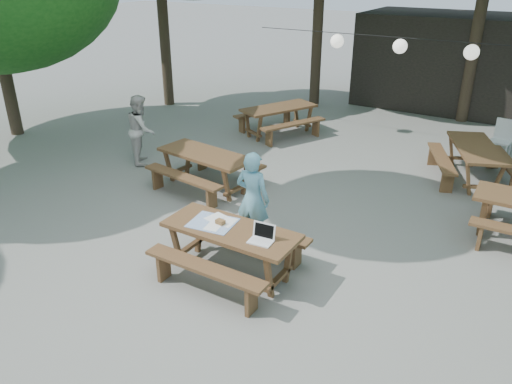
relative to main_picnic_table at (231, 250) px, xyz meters
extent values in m
plane|color=slate|center=(0.37, 0.98, -0.39)|extent=(80.00, 80.00, 0.00)
cube|color=black|center=(0.87, 11.48, 1.01)|extent=(6.00, 3.00, 2.80)
cube|color=#4C311B|center=(0.00, 0.00, 0.33)|extent=(2.00, 0.80, 0.06)
cube|color=#4C311B|center=(0.00, -0.65, 0.06)|extent=(1.90, 0.28, 0.05)
cube|color=#4C311B|center=(0.00, 0.65, 0.06)|extent=(1.90, 0.28, 0.05)
cube|color=#4C311B|center=(0.00, 0.00, -0.04)|extent=(1.70, 0.70, 0.69)
cube|color=#4C311B|center=(-2.16, 2.30, 0.33)|extent=(2.08, 1.04, 0.06)
cube|color=#4C311B|center=(-2.24, 1.66, 0.06)|extent=(1.92, 0.51, 0.05)
cube|color=#4C311B|center=(-2.08, 2.95, 0.06)|extent=(1.92, 0.51, 0.05)
cube|color=#4C311B|center=(-2.16, 2.30, -0.04)|extent=(1.77, 0.90, 0.69)
cube|color=#4C311B|center=(-2.59, 6.11, 0.33)|extent=(1.59, 2.15, 0.06)
cube|color=#4C311B|center=(-2.00, 5.82, 0.06)|extent=(1.08, 1.83, 0.05)
cube|color=#4C311B|center=(-3.18, 6.39, 0.06)|extent=(1.08, 1.83, 0.05)
cube|color=#4C311B|center=(-2.59, 6.11, -0.04)|extent=(1.37, 1.84, 0.69)
cube|color=#4C311B|center=(2.40, 5.55, 0.33)|extent=(1.52, 2.15, 0.06)
cube|color=#4C311B|center=(3.00, 5.80, 0.06)|extent=(1.00, 1.86, 0.05)
cube|color=#4C311B|center=(1.80, 5.29, 0.06)|extent=(1.00, 1.86, 0.05)
cube|color=#4C311B|center=(2.40, 5.55, -0.04)|extent=(1.31, 1.84, 0.69)
imported|color=#72B8D0|center=(-0.19, 0.92, 0.41)|extent=(0.60, 0.41, 1.59)
imported|color=beige|center=(-4.26, 2.71, 0.40)|extent=(0.94, 0.97, 1.57)
cube|color=silver|center=(2.71, 7.26, 0.01)|extent=(0.49, 0.49, 0.04)
cube|color=silver|center=(2.73, 7.46, 0.27)|extent=(0.44, 0.10, 0.48)
cube|color=silver|center=(2.71, 7.26, -0.20)|extent=(0.47, 0.47, 0.38)
cube|color=white|center=(0.57, -0.11, 0.37)|extent=(0.35, 0.26, 0.02)
cube|color=white|center=(0.55, 0.01, 0.49)|extent=(0.33, 0.09, 0.23)
cube|color=black|center=(0.56, 0.00, 0.49)|extent=(0.28, 0.07, 0.19)
cube|color=#3668B9|center=(-0.32, 0.00, 0.37)|extent=(0.72, 0.63, 0.01)
cube|color=white|center=(-0.24, -0.08, 0.37)|extent=(0.26, 0.33, 0.00)
cube|color=white|center=(-0.14, 0.12, 0.37)|extent=(0.24, 0.32, 0.00)
cube|color=white|center=(-0.37, 0.15, 0.38)|extent=(0.27, 0.34, 0.00)
cube|color=brown|center=(-0.19, 0.02, 0.41)|extent=(0.14, 0.10, 0.06)
cylinder|color=black|center=(0.87, 6.98, 2.21)|extent=(9.00, 0.02, 0.02)
sphere|color=white|center=(-1.43, 6.98, 2.01)|extent=(0.34, 0.34, 0.34)
sphere|color=white|center=(0.17, 6.98, 2.01)|extent=(0.34, 0.34, 0.34)
sphere|color=white|center=(1.77, 6.98, 2.01)|extent=(0.34, 0.34, 0.34)
cylinder|color=#2D2319|center=(-8.63, 2.48, 1.73)|extent=(0.32, 0.32, 4.23)
cylinder|color=#2D2319|center=(-7.13, 6.98, 1.85)|extent=(0.32, 0.32, 4.48)
cylinder|color=#2D2319|center=(-3.13, 9.48, 2.05)|extent=(0.32, 0.32, 4.88)
cylinder|color=#2D2319|center=(1.37, 9.98, 2.24)|extent=(0.32, 0.32, 5.25)
camera|label=1|loc=(3.57, -5.16, 3.86)|focal=35.00mm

